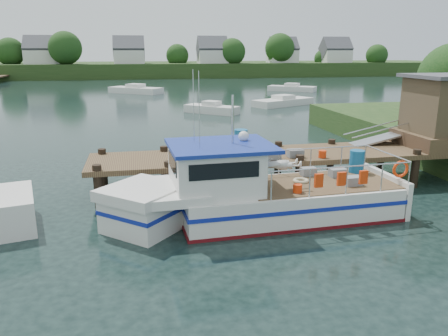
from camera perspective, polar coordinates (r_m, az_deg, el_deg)
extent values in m
plane|color=black|center=(17.93, 2.20, -2.63)|extent=(160.00, 160.00, 0.00)
cylinder|color=#332114|center=(29.17, 27.14, 5.70)|extent=(0.50, 0.50, 3.05)
cube|color=#29421B|center=(100.76, -9.23, 12.59)|extent=(140.00, 24.00, 3.00)
cylinder|color=#332114|center=(98.62, -25.94, 11.66)|extent=(0.60, 0.60, 4.20)
sphere|color=#1F4117|center=(98.56, -26.15, 13.46)|extent=(5.54, 5.54, 5.54)
cylinder|color=#332114|center=(92.57, -19.83, 12.33)|extent=(0.60, 0.60, 4.80)
sphere|color=#1F4117|center=(92.52, -20.03, 14.52)|extent=(6.34, 6.34, 6.34)
cylinder|color=#332114|center=(93.71, -12.80, 12.31)|extent=(0.60, 0.60, 3.00)
sphere|color=#1F4117|center=(93.64, -12.88, 13.66)|extent=(3.96, 3.96, 3.96)
cylinder|color=#332114|center=(96.10, -6.06, 12.83)|extent=(0.60, 0.60, 3.60)
sphere|color=#1F4117|center=(96.03, -6.11, 14.41)|extent=(4.75, 4.75, 4.75)
cylinder|color=#332114|center=(93.82, 1.05, 13.04)|extent=(0.60, 0.60, 4.20)
sphere|color=#1F4117|center=(93.76, 1.06, 14.93)|extent=(5.54, 5.54, 5.54)
cylinder|color=#332114|center=(98.65, 7.22, 13.20)|extent=(0.60, 0.60, 4.80)
sphere|color=#1F4117|center=(98.61, 7.29, 15.26)|extent=(6.34, 6.34, 6.34)
cylinder|color=#332114|center=(104.50, 12.72, 12.56)|extent=(0.60, 0.60, 3.00)
sphere|color=#1F4117|center=(104.44, 12.80, 13.78)|extent=(3.96, 3.96, 3.96)
cylinder|color=#332114|center=(105.90, 19.21, 12.30)|extent=(0.60, 0.60, 3.60)
sphere|color=#1F4117|center=(105.84, 19.33, 13.73)|extent=(4.75, 4.75, 4.75)
cube|color=silver|center=(96.31, -22.68, 13.10)|extent=(6.00, 5.00, 3.00)
cube|color=#47474C|center=(96.30, -22.80, 14.22)|extent=(6.20, 5.09, 5.09)
cube|color=silver|center=(93.62, -12.26, 13.87)|extent=(6.00, 5.00, 3.00)
cube|color=#47474C|center=(93.61, -12.33, 15.03)|extent=(6.20, 5.09, 5.09)
cube|color=silver|center=(93.99, -1.53, 14.19)|extent=(6.00, 5.00, 3.00)
cube|color=#47474C|center=(93.98, -1.54, 15.35)|extent=(6.20, 5.09, 5.09)
cube|color=silver|center=(99.88, 7.63, 14.12)|extent=(6.00, 5.00, 3.00)
cube|color=#47474C|center=(99.87, 7.67, 15.21)|extent=(6.20, 5.09, 5.09)
cube|color=silver|center=(103.45, 14.31, 13.83)|extent=(6.00, 5.00, 3.00)
cube|color=#47474C|center=(103.44, 14.38, 14.88)|extent=(6.20, 5.09, 5.09)
cube|color=brown|center=(18.14, 8.40, 1.69)|extent=(16.00, 3.00, 0.20)
cylinder|color=black|center=(16.11, -16.07, -2.87)|extent=(0.32, 0.32, 1.90)
cylinder|color=black|center=(18.59, -15.48, -0.44)|extent=(0.32, 0.32, 1.90)
cylinder|color=black|center=(16.07, -7.16, -2.42)|extent=(0.32, 0.32, 1.90)
cylinder|color=black|center=(18.56, -7.77, -0.05)|extent=(0.32, 0.32, 1.90)
cylinder|color=black|center=(16.42, 1.58, -1.92)|extent=(0.32, 0.32, 1.90)
cylinder|color=black|center=(18.87, -0.18, 0.34)|extent=(0.32, 0.32, 1.90)
cylinder|color=black|center=(17.13, 9.76, -1.42)|extent=(0.32, 0.32, 1.90)
cylinder|color=black|center=(19.49, 7.05, 0.71)|extent=(0.32, 0.32, 1.90)
cylinder|color=black|center=(18.16, 17.15, -0.93)|extent=(0.32, 0.32, 1.90)
cylinder|color=black|center=(20.40, 13.74, 1.03)|extent=(0.32, 0.32, 1.90)
cylinder|color=black|center=(19.46, 23.65, -0.50)|extent=(0.32, 0.32, 1.90)
cylinder|color=black|center=(21.56, 19.78, 1.32)|extent=(0.32, 0.32, 1.90)
cylinder|color=black|center=(22.94, 25.16, 1.55)|extent=(0.32, 0.32, 1.90)
cube|color=brown|center=(21.43, 26.40, 3.42)|extent=(3.20, 3.00, 0.60)
cube|color=#493B29|center=(21.23, 26.85, 7.12)|extent=(2.60, 2.60, 2.40)
cube|color=#47474C|center=(21.12, 27.27, 10.60)|extent=(3.00, 3.00, 0.15)
cube|color=#A5A8AD|center=(20.87, 19.87, 3.69)|extent=(3.34, 0.90, 0.79)
cylinder|color=silver|center=(20.45, 20.57, 4.84)|extent=(3.34, 0.05, 0.76)
cylinder|color=silver|center=(21.12, 19.44, 5.24)|extent=(3.34, 0.05, 0.76)
cube|color=slate|center=(16.84, 6.35, 1.64)|extent=(0.60, 0.40, 0.30)
cube|color=slate|center=(17.35, 9.31, 1.92)|extent=(0.60, 0.40, 0.30)
cylinder|color=red|center=(17.46, 12.73, 1.80)|extent=(0.30, 0.30, 0.28)
cylinder|color=#14598D|center=(18.36, 2.21, 3.73)|extent=(0.56, 0.56, 0.85)
cube|color=silver|center=(14.92, 8.18, -4.27)|extent=(7.25, 3.16, 1.09)
cube|color=silver|center=(13.93, -10.40, -5.79)|extent=(2.85, 2.85, 1.09)
cube|color=silver|center=(13.70, -10.53, -3.10)|extent=(3.12, 3.13, 0.33)
cube|color=silver|center=(13.79, -6.58, -2.94)|extent=(2.02, 2.79, 0.29)
cube|color=#132296|center=(14.87, 8.20, -3.77)|extent=(7.35, 3.21, 0.13)
cube|color=#132296|center=(13.88, -10.42, -5.26)|extent=(2.90, 2.90, 0.13)
cube|color=#5B0D12|center=(15.09, 8.10, -6.06)|extent=(7.35, 3.19, 0.13)
cube|color=brown|center=(15.20, 12.25, -1.89)|extent=(5.24, 2.79, 0.04)
cube|color=silver|center=(16.59, 20.18, -2.72)|extent=(0.32, 2.86, 1.28)
cube|color=silver|center=(13.83, -1.18, -0.20)|extent=(2.77, 2.59, 1.43)
cube|color=black|center=(12.59, 0.06, -0.39)|extent=(2.09, 0.13, 0.48)
cube|color=black|center=(14.94, -2.24, 2.08)|extent=(2.09, 0.13, 0.48)
cube|color=black|center=(13.54, -6.73, 0.61)|extent=(0.11, 1.71, 0.48)
cube|color=navy|center=(13.69, -0.42, 2.93)|extent=(3.35, 2.90, 0.11)
cylinder|color=silver|center=(13.64, 1.14, 6.33)|extent=(0.08, 0.08, 1.52)
cylinder|color=silver|center=(12.87, -3.26, 7.50)|extent=(0.02, 0.02, 2.28)
cylinder|color=silver|center=(13.80, -4.00, 7.99)|extent=(0.02, 0.02, 2.28)
sphere|color=silver|center=(14.23, 2.58, 4.16)|extent=(0.36, 0.36, 0.34)
cylinder|color=silver|center=(13.91, 15.32, 0.16)|extent=(4.75, 0.25, 0.04)
cylinder|color=silver|center=(16.18, 10.87, 2.49)|extent=(4.75, 0.25, 0.04)
cylinder|color=silver|center=(16.24, 20.55, 1.83)|extent=(0.16, 2.61, 0.04)
cylinder|color=silver|center=(13.08, 6.21, -2.38)|extent=(0.04, 0.04, 0.90)
cylinder|color=silver|center=(15.48, 2.91, 0.45)|extent=(0.04, 0.04, 0.90)
cylinder|color=silver|center=(13.54, 11.13, -1.97)|extent=(0.04, 0.04, 0.90)
cylinder|color=silver|center=(15.87, 7.19, 0.71)|extent=(0.04, 0.04, 0.90)
cylinder|color=silver|center=(14.10, 15.70, -1.58)|extent=(0.04, 0.04, 0.90)
cylinder|color=silver|center=(16.34, 11.25, 0.96)|extent=(0.04, 0.04, 0.90)
cylinder|color=silver|center=(14.73, 19.90, -1.21)|extent=(0.04, 0.04, 0.90)
cylinder|color=silver|center=(16.89, 15.06, 1.19)|extent=(0.04, 0.04, 0.90)
cylinder|color=silver|center=(15.30, 23.02, -0.94)|extent=(0.04, 0.04, 0.90)
cylinder|color=silver|center=(17.39, 17.94, 1.36)|extent=(0.04, 0.04, 0.90)
cube|color=slate|center=(15.11, 16.47, -1.63)|extent=(0.59, 0.41, 0.30)
cube|color=slate|center=(15.99, 14.61, -0.60)|extent=(0.59, 0.41, 0.30)
cube|color=slate|center=(15.90, 10.95, -0.47)|extent=(0.54, 0.38, 0.30)
cylinder|color=#14598D|center=(16.70, 16.94, 0.81)|extent=(0.56, 0.56, 0.84)
cylinder|color=red|center=(13.95, 9.58, -2.68)|extent=(0.30, 0.30, 0.29)
torus|color=#BFB28C|center=(15.11, 10.00, -1.65)|extent=(0.56, 0.56, 0.11)
torus|color=red|center=(15.75, 22.07, -0.14)|extent=(0.59, 0.12, 0.59)
cube|color=red|center=(13.63, 12.27, -1.61)|extent=(0.27, 0.11, 0.43)
cube|color=red|center=(13.97, 15.08, -1.38)|extent=(0.27, 0.11, 0.43)
cube|color=red|center=(14.35, 17.75, -1.16)|extent=(0.27, 0.11, 0.43)
imported|color=silver|center=(14.06, 6.66, 0.48)|extent=(0.43, 0.63, 1.67)
cube|color=silver|center=(62.31, 8.86, 10.21)|extent=(6.55, 5.54, 0.70)
cube|color=silver|center=(62.27, 8.88, 10.69)|extent=(2.38, 2.32, 0.45)
cube|color=silver|center=(39.53, -1.63, 7.66)|extent=(4.81, 4.61, 0.70)
cube|color=silver|center=(39.47, -1.64, 8.42)|extent=(1.83, 1.82, 0.45)
cube|color=silver|center=(45.60, 7.74, 8.52)|extent=(7.12, 5.20, 0.68)
cube|color=silver|center=(45.55, 7.77, 9.16)|extent=(2.45, 2.33, 0.44)
cube|color=silver|center=(59.53, -11.45, 9.92)|extent=(7.28, 6.41, 0.78)
cube|color=silver|center=(59.49, -11.48, 10.49)|extent=(2.68, 2.63, 0.50)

